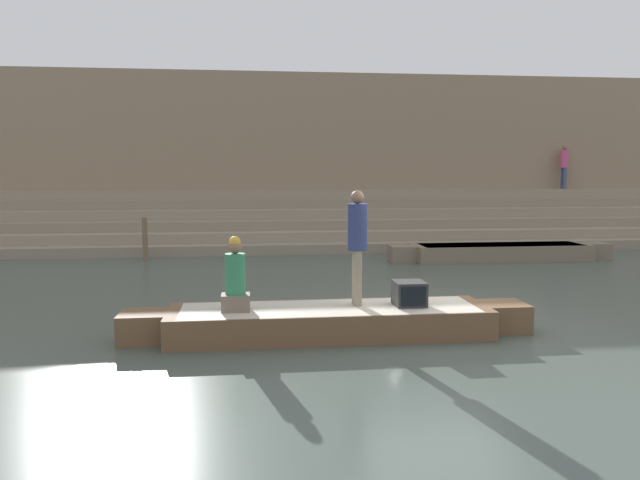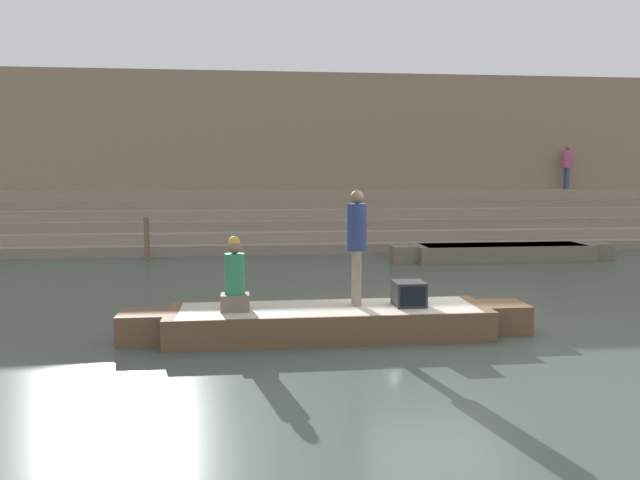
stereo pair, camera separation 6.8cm
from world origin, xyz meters
name	(u,v)px [view 1 (the left image)]	position (x,y,z in m)	size (l,w,h in m)	color
ground_plane	(437,321)	(0.00, 0.00, 0.00)	(120.00, 120.00, 0.00)	#47544C
ghat_steps	(339,225)	(0.00, 10.89, 0.66)	(36.00, 3.89, 1.84)	gray
back_wall	(331,158)	(0.00, 12.89, 2.95)	(34.20, 1.28, 5.95)	#937A60
rowboat_main	(329,321)	(-1.91, -0.70, 0.24)	(6.23, 1.40, 0.44)	brown
person_standing	(357,238)	(-1.46, -0.56, 1.48)	(0.30, 0.30, 1.77)	gray
person_rowing	(235,280)	(-3.32, -0.75, 0.91)	(0.42, 0.33, 1.11)	#756656
tv_set	(409,293)	(-0.67, -0.70, 0.63)	(0.47, 0.49, 0.37)	#2D2D2D
moored_boat_shore	(501,252)	(3.96, 6.73, 0.24)	(6.37, 1.22, 0.45)	#756651
mooring_post	(145,239)	(-5.96, 7.86, 0.61)	(0.15, 0.15, 1.21)	brown
person_on_steps	(564,163)	(8.54, 11.97, 2.77)	(0.31, 0.31, 1.61)	#3D4C75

